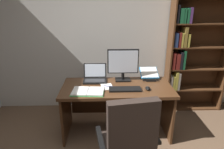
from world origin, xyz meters
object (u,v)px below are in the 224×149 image
object	(u,v)px
pen	(109,86)
keyboard	(125,89)
monitor	(123,65)
open_binder	(88,91)
notepad	(107,87)
laptop	(95,77)
reading_stand_with_book	(149,74)
bookshelf	(192,45)
computer_mouse	(148,88)
office_chair	(129,147)
desk	(117,97)

from	to	relation	value
pen	keyboard	bearing A→B (deg)	-25.83
monitor	open_binder	size ratio (longest dim) A/B	1.07
pen	monitor	bearing A→B (deg)	49.57
notepad	laptop	bearing A→B (deg)	124.87
pen	reading_stand_with_book	bearing A→B (deg)	27.36
monitor	open_binder	bearing A→B (deg)	-139.97
notepad	pen	distance (m)	0.02
bookshelf	computer_mouse	size ratio (longest dim) A/B	21.59
keyboard	reading_stand_with_book	world-z (taller)	reading_stand_with_book
monitor	reading_stand_with_book	xyz separation A→B (m)	(0.41, 0.07, -0.16)
office_chair	laptop	size ratio (longest dim) A/B	3.03
computer_mouse	reading_stand_with_book	size ratio (longest dim) A/B	0.35
desk	office_chair	world-z (taller)	office_chair
computer_mouse	laptop	bearing A→B (deg)	153.44
monitor	reading_stand_with_book	size ratio (longest dim) A/B	1.58
bookshelf	computer_mouse	world-z (taller)	bookshelf
notepad	reading_stand_with_book	bearing A→B (deg)	26.63
monitor	notepad	world-z (taller)	monitor
desk	monitor	world-z (taller)	monitor
monitor	keyboard	distance (m)	0.42
computer_mouse	bookshelf	bearing A→B (deg)	43.45
open_binder	pen	distance (m)	0.31
laptop	computer_mouse	size ratio (longest dim) A/B	3.21
keyboard	reading_stand_with_book	xyz separation A→B (m)	(0.41, 0.42, 0.06)
bookshelf	open_binder	world-z (taller)	bookshelf
office_chair	reading_stand_with_book	bearing A→B (deg)	60.63
desk	reading_stand_with_book	distance (m)	0.62
monitor	keyboard	bearing A→B (deg)	-90.00
laptop	reading_stand_with_book	xyz separation A→B (m)	(0.81, 0.07, 0.02)
desk	pen	size ratio (longest dim) A/B	10.75
open_binder	monitor	bearing A→B (deg)	44.75
desk	keyboard	distance (m)	0.31
bookshelf	office_chair	size ratio (longest dim) A/B	2.22
desk	laptop	distance (m)	0.43
office_chair	open_binder	distance (m)	0.88
desk	pen	bearing A→B (deg)	-140.29
bookshelf	keyboard	size ratio (longest dim) A/B	5.35
pen	laptop	bearing A→B (deg)	127.84
reading_stand_with_book	laptop	bearing A→B (deg)	-175.12
laptop	computer_mouse	distance (m)	0.79
computer_mouse	reading_stand_with_book	distance (m)	0.44
bookshelf	notepad	distance (m)	1.63
pen	notepad	bearing A→B (deg)	180.00
bookshelf	laptop	bearing A→B (deg)	-163.52
monitor	computer_mouse	size ratio (longest dim) A/B	4.47
office_chair	reading_stand_with_book	world-z (taller)	office_chair
desk	pen	world-z (taller)	pen
computer_mouse	pen	world-z (taller)	computer_mouse
office_chair	open_binder	size ratio (longest dim) A/B	2.33
monitor	notepad	xyz separation A→B (m)	(-0.23, -0.25, -0.23)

